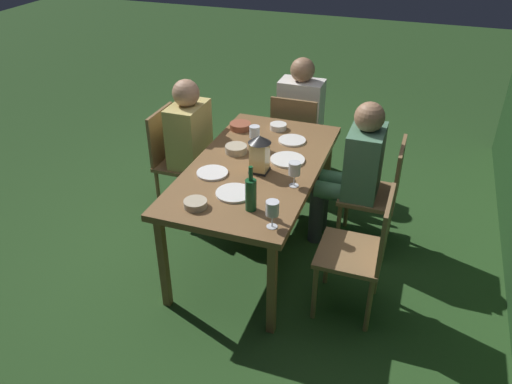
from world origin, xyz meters
TOP-DOWN VIEW (x-y plane):
  - ground_plane at (0.00, 0.00)m, footprint 16.00×16.00m
  - dining_table at (0.00, 0.00)m, footprint 1.63×0.86m
  - chair_side_left_a at (-0.37, -0.82)m, footprint 0.42×0.40m
  - person_in_mustard at (-0.37, -0.63)m, footprint 0.38×0.47m
  - chair_head_near at (-1.06, 0.00)m, footprint 0.40×0.42m
  - person_in_cream at (-1.26, 0.00)m, footprint 0.48×0.38m
  - chair_side_right_a at (-0.37, 0.82)m, footprint 0.42×0.40m
  - person_in_green at (-0.37, 0.63)m, footprint 0.38×0.47m
  - chair_side_right_b at (0.37, 0.82)m, footprint 0.42×0.40m
  - lantern_centerpiece at (0.08, 0.05)m, footprint 0.15×0.15m
  - green_bottle_on_table at (0.54, 0.16)m, footprint 0.07×0.07m
  - wine_glass_a at (-0.25, -0.10)m, footprint 0.08×0.08m
  - wine_glass_b at (0.67, 0.33)m, footprint 0.08×0.08m
  - wine_glass_c at (0.19, 0.32)m, footprint 0.08×0.08m
  - plate_a at (-0.13, 0.19)m, footprint 0.24×0.24m
  - plate_b at (-0.44, 0.13)m, footprint 0.21×0.21m
  - plate_c at (0.22, -0.23)m, footprint 0.21×0.21m
  - plate_d at (0.41, -0.00)m, footprint 0.23×0.23m
  - bowl_olives at (-0.52, -0.31)m, footprint 0.17×0.17m
  - bowl_bread at (-0.13, -0.20)m, footprint 0.16×0.16m
  - bowl_salad at (0.63, -0.17)m, footprint 0.14×0.14m
  - bowl_dip at (-0.62, -0.03)m, footprint 0.13×0.13m

SIDE VIEW (x-z plane):
  - ground_plane at x=0.00m, z-range 0.00..0.00m
  - chair_side_left_a at x=-0.37m, z-range 0.05..0.92m
  - chair_head_near at x=-1.06m, z-range 0.05..0.92m
  - chair_side_right_a at x=-0.37m, z-range 0.05..0.92m
  - chair_side_right_b at x=0.37m, z-range 0.05..0.92m
  - person_in_mustard at x=-0.37m, z-range 0.06..1.21m
  - person_in_cream at x=-1.26m, z-range 0.06..1.21m
  - person_in_green at x=-0.37m, z-range 0.06..1.21m
  - dining_table at x=0.00m, z-range 0.31..1.05m
  - plate_a at x=-0.13m, z-range 0.74..0.75m
  - plate_b at x=-0.44m, z-range 0.74..0.75m
  - plate_c at x=0.22m, z-range 0.74..0.75m
  - plate_d at x=0.41m, z-range 0.74..0.75m
  - bowl_salad at x=0.63m, z-range 0.74..0.78m
  - bowl_dip at x=-0.62m, z-range 0.74..0.79m
  - bowl_olives at x=-0.52m, z-range 0.74..0.79m
  - bowl_bread at x=-0.13m, z-range 0.74..0.80m
  - green_bottle_on_table at x=0.54m, z-range 0.70..0.99m
  - wine_glass_a at x=-0.25m, z-range 0.77..0.94m
  - wine_glass_b at x=0.67m, z-range 0.77..0.94m
  - wine_glass_c at x=0.19m, z-range 0.77..0.94m
  - lantern_centerpiece at x=0.08m, z-range 0.75..1.02m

